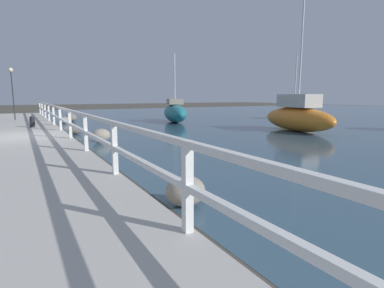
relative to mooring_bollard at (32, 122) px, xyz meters
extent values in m
plane|color=#4C473D|center=(-0.49, -3.56, -0.60)|extent=(120.00, 120.00, 0.00)
cube|color=beige|center=(-0.49, -3.56, -0.44)|extent=(3.29, 36.00, 0.32)
cube|color=white|center=(1.06, -13.87, 0.25)|extent=(0.10, 0.10, 1.05)
cube|color=white|center=(1.06, -10.93, 0.25)|extent=(0.10, 0.10, 1.05)
cube|color=white|center=(1.06, -7.98, 0.25)|extent=(0.10, 0.10, 1.05)
cube|color=white|center=(1.06, -5.04, 0.25)|extent=(0.10, 0.10, 1.05)
cube|color=white|center=(1.06, -2.09, 0.25)|extent=(0.10, 0.10, 1.05)
cube|color=white|center=(1.06, 0.86, 0.25)|extent=(0.10, 0.10, 1.05)
cube|color=white|center=(1.06, 3.80, 0.25)|extent=(0.10, 0.10, 1.05)
cube|color=white|center=(1.06, 6.75, 0.25)|extent=(0.10, 0.10, 1.05)
cube|color=white|center=(1.06, 9.69, 0.25)|extent=(0.10, 0.10, 1.05)
cube|color=white|center=(1.06, 12.64, 0.25)|extent=(0.10, 0.10, 1.05)
cube|color=white|center=(1.06, -3.56, 0.73)|extent=(0.09, 32.50, 0.08)
cube|color=white|center=(1.06, -3.56, 0.25)|extent=(0.09, 32.50, 0.08)
ellipsoid|color=gray|center=(2.31, -4.38, -0.33)|extent=(0.72, 0.65, 0.54)
ellipsoid|color=#666056|center=(1.77, -1.25, -0.37)|extent=(0.62, 0.55, 0.46)
ellipsoid|color=gray|center=(1.84, -12.39, -0.34)|extent=(0.69, 0.62, 0.52)
ellipsoid|color=gray|center=(2.12, 5.37, -0.37)|extent=(0.63, 0.56, 0.47)
ellipsoid|color=slate|center=(2.72, 6.67, -0.31)|extent=(0.78, 0.70, 0.59)
cylinder|color=black|center=(0.00, 0.00, -0.07)|extent=(0.24, 0.24, 0.41)
sphere|color=black|center=(0.00, 0.00, 0.17)|extent=(0.22, 0.22, 0.22)
cylinder|color=#2D2D33|center=(-0.78, 5.63, 1.22)|extent=(0.07, 0.07, 3.01)
sphere|color=beige|center=(-0.78, 5.63, 2.86)|extent=(0.27, 0.27, 0.27)
ellipsoid|color=orange|center=(12.29, -5.68, 0.04)|extent=(2.38, 5.24, 1.26)
cube|color=beige|center=(12.29, -5.68, 1.00)|extent=(1.46, 2.41, 0.67)
cylinder|color=silver|center=(12.29, -5.68, 4.10)|extent=(0.09, 0.09, 6.87)
ellipsoid|color=gold|center=(18.51, 0.06, -0.09)|extent=(2.40, 5.00, 1.01)
cube|color=#9E937F|center=(18.51, 0.06, 0.63)|extent=(1.26, 1.58, 0.43)
cylinder|color=silver|center=(18.51, 0.06, 2.39)|extent=(0.09, 0.09, 3.95)
ellipsoid|color=#1E707A|center=(9.11, 2.51, 0.04)|extent=(2.80, 5.16, 1.26)
cube|color=#9E937F|center=(9.11, 2.51, 0.86)|extent=(1.36, 1.63, 0.38)
cylinder|color=silver|center=(9.11, 2.51, 2.42)|extent=(0.09, 0.09, 3.51)
camera|label=1|loc=(-0.49, -16.67, 1.24)|focal=28.00mm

